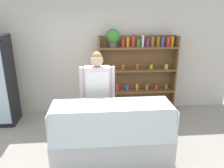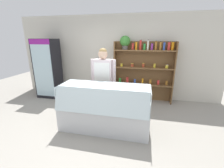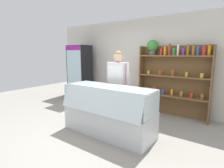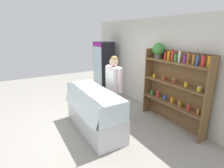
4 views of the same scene
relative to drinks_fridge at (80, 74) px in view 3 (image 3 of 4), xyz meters
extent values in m
plane|color=gray|center=(2.20, -1.51, -0.98)|extent=(12.00, 12.00, 0.00)
cube|color=beige|center=(2.20, 0.58, 0.37)|extent=(6.80, 0.10, 2.70)
cube|color=black|center=(0.00, 0.01, 0.00)|extent=(0.75, 0.54, 1.95)
cube|color=silver|center=(0.00, -0.27, 0.00)|extent=(0.67, 0.01, 1.75)
cube|color=#8C1E8C|center=(0.00, -0.27, 0.89)|extent=(0.71, 0.01, 0.16)
cylinder|color=#2D8C38|center=(-0.21, -0.21, -0.65)|extent=(0.06, 0.06, 0.15)
cylinder|color=#9E6623|center=(0.00, -0.21, -0.64)|extent=(0.06, 0.06, 0.17)
cylinder|color=#9E6623|center=(0.21, -0.21, -0.65)|extent=(0.06, 0.06, 0.15)
cylinder|color=silver|center=(-0.24, -0.21, -0.12)|extent=(0.06, 0.06, 0.17)
cylinder|color=#9E6623|center=(-0.08, -0.21, -0.13)|extent=(0.06, 0.06, 0.17)
cylinder|color=purple|center=(0.08, -0.21, -0.11)|extent=(0.06, 0.06, 0.20)
cylinder|color=#2D8C38|center=(0.24, -0.21, -0.13)|extent=(0.07, 0.07, 0.15)
cylinder|color=silver|center=(-0.24, -0.21, 0.40)|extent=(0.05, 0.05, 0.18)
cylinder|color=#2D8C38|center=(-0.08, -0.21, 0.41)|extent=(0.05, 0.05, 0.19)
cylinder|color=red|center=(0.08, -0.21, 0.39)|extent=(0.06, 0.06, 0.16)
cylinder|color=orange|center=(0.24, -0.21, 0.41)|extent=(0.05, 0.05, 0.19)
cube|color=brown|center=(3.16, 0.41, -0.04)|extent=(1.83, 0.02, 1.88)
cube|color=brown|center=(2.26, 0.27, -0.04)|extent=(0.03, 0.28, 1.88)
cube|color=brown|center=(4.06, 0.27, -0.04)|extent=(0.03, 0.28, 1.88)
cube|color=brown|center=(3.16, 0.27, -0.41)|extent=(1.77, 0.28, 0.04)
cube|color=brown|center=(3.16, 0.27, 0.11)|extent=(1.77, 0.28, 0.04)
cube|color=brown|center=(3.16, 0.27, 0.64)|extent=(1.77, 0.28, 0.04)
cylinder|color=#4C4742|center=(2.57, 0.27, 0.71)|extent=(0.18, 0.18, 0.11)
sphere|color=#35792D|center=(2.57, 0.27, 0.90)|extent=(0.32, 0.32, 0.32)
cylinder|color=red|center=(2.80, 0.29, 0.75)|extent=(0.07, 0.07, 0.19)
cylinder|color=black|center=(2.80, 0.27, 0.85)|extent=(0.04, 0.04, 0.02)
cylinder|color=orange|center=(2.91, 0.28, 0.77)|extent=(0.06, 0.06, 0.23)
cylinder|color=black|center=(2.91, 0.27, 0.89)|extent=(0.04, 0.04, 0.02)
cylinder|color=red|center=(3.04, 0.27, 0.79)|extent=(0.06, 0.06, 0.27)
cylinder|color=black|center=(3.04, 0.27, 0.94)|extent=(0.04, 0.04, 0.02)
cylinder|color=#2D8C38|center=(3.15, 0.25, 0.74)|extent=(0.07, 0.07, 0.18)
cylinder|color=black|center=(3.15, 0.27, 0.84)|extent=(0.05, 0.05, 0.02)
cylinder|color=silver|center=(3.25, 0.25, 0.79)|extent=(0.06, 0.06, 0.28)
cylinder|color=black|center=(3.25, 0.27, 0.94)|extent=(0.04, 0.04, 0.02)
cylinder|color=purple|center=(3.37, 0.29, 0.75)|extent=(0.07, 0.07, 0.18)
cylinder|color=black|center=(3.37, 0.27, 0.85)|extent=(0.05, 0.05, 0.02)
cylinder|color=#9E6623|center=(3.48, 0.26, 0.78)|extent=(0.06, 0.06, 0.25)
cylinder|color=black|center=(3.48, 0.27, 0.91)|extent=(0.04, 0.04, 0.02)
cylinder|color=#9E6623|center=(3.61, 0.27, 0.77)|extent=(0.07, 0.07, 0.23)
cylinder|color=black|center=(3.61, 0.27, 0.90)|extent=(0.04, 0.04, 0.02)
cylinder|color=#3356B2|center=(3.71, 0.25, 0.76)|extent=(0.06, 0.06, 0.22)
cylinder|color=black|center=(3.71, 0.27, 0.88)|extent=(0.04, 0.04, 0.02)
cylinder|color=red|center=(3.84, 0.25, 0.77)|extent=(0.08, 0.08, 0.22)
cylinder|color=black|center=(3.84, 0.27, 0.89)|extent=(0.05, 0.05, 0.02)
cylinder|color=orange|center=(3.95, 0.29, 0.77)|extent=(0.08, 0.08, 0.23)
cylinder|color=black|center=(3.95, 0.27, 0.89)|extent=(0.05, 0.05, 0.02)
cylinder|color=yellow|center=(2.48, 0.27, 0.17)|extent=(0.07, 0.07, 0.08)
cylinder|color=gold|center=(2.48, 0.27, 0.22)|extent=(0.07, 0.07, 0.01)
cylinder|color=#BF4C2D|center=(2.82, 0.29, 0.18)|extent=(0.09, 0.09, 0.10)
cylinder|color=gold|center=(2.82, 0.27, 0.23)|extent=(0.09, 0.09, 0.01)
cylinder|color=#BF4C2D|center=(3.16, 0.29, 0.19)|extent=(0.08, 0.08, 0.12)
cylinder|color=gold|center=(3.16, 0.27, 0.25)|extent=(0.08, 0.08, 0.01)
cylinder|color=yellow|center=(3.49, 0.29, 0.18)|extent=(0.07, 0.07, 0.11)
cylinder|color=gold|center=(3.49, 0.27, 0.24)|extent=(0.07, 0.07, 0.01)
cylinder|color=yellow|center=(3.84, 0.25, 0.17)|extent=(0.09, 0.09, 0.09)
cylinder|color=silver|center=(3.84, 0.27, 0.23)|extent=(0.09, 0.09, 0.01)
cube|color=#2D8C38|center=(2.44, 0.27, -0.33)|extent=(0.07, 0.04, 0.13)
cube|color=red|center=(2.68, 0.27, -0.31)|extent=(0.07, 0.04, 0.18)
cube|color=#3356B2|center=(2.92, 0.27, -0.33)|extent=(0.06, 0.04, 0.13)
cube|color=orange|center=(3.16, 0.27, -0.32)|extent=(0.05, 0.04, 0.16)
cube|color=#9E6623|center=(3.40, 0.27, -0.32)|extent=(0.07, 0.04, 0.15)
cube|color=red|center=(3.64, 0.27, -0.33)|extent=(0.07, 0.04, 0.13)
cube|color=#9E6623|center=(3.88, 0.27, -0.33)|extent=(0.06, 0.04, 0.13)
cube|color=silver|center=(2.40, -1.53, -0.70)|extent=(1.93, 0.72, 0.55)
cube|color=white|center=(2.40, -1.53, -0.41)|extent=(1.87, 0.66, 0.03)
cube|color=silver|center=(2.40, -1.87, -0.20)|extent=(1.89, 0.16, 0.47)
cube|color=silver|center=(2.40, -1.48, 0.02)|extent=(1.89, 0.56, 0.01)
cube|color=silver|center=(1.44, -1.53, -0.20)|extent=(0.01, 0.68, 0.45)
cube|color=silver|center=(3.36, -1.53, -0.20)|extent=(0.01, 0.68, 0.45)
cube|color=tan|center=(1.62, -1.44, -0.37)|extent=(0.16, 0.11, 0.04)
cube|color=white|center=(1.62, -1.66, -0.37)|extent=(0.05, 0.03, 0.02)
cube|color=tan|center=(1.88, -1.44, -0.36)|extent=(0.16, 0.14, 0.06)
cube|color=white|center=(1.88, -1.66, -0.37)|extent=(0.05, 0.03, 0.02)
cube|color=tan|center=(2.14, -1.44, -0.37)|extent=(0.17, 0.15, 0.05)
cube|color=white|center=(2.14, -1.66, -0.37)|extent=(0.05, 0.03, 0.02)
cube|color=beige|center=(2.40, -1.44, -0.37)|extent=(0.17, 0.14, 0.05)
cube|color=white|center=(2.40, -1.66, -0.37)|extent=(0.05, 0.03, 0.02)
cube|color=tan|center=(2.66, -1.44, -0.37)|extent=(0.17, 0.13, 0.04)
cube|color=white|center=(2.66, -1.66, -0.37)|extent=(0.05, 0.03, 0.02)
cube|color=tan|center=(2.92, -1.44, -0.37)|extent=(0.17, 0.12, 0.05)
cube|color=white|center=(2.92, -1.66, -0.37)|extent=(0.05, 0.03, 0.02)
cube|color=tan|center=(3.18, -1.44, -0.36)|extent=(0.16, 0.11, 0.06)
cube|color=white|center=(3.18, -1.66, -0.37)|extent=(0.05, 0.03, 0.02)
cylinder|color=tan|center=(1.61, -1.64, -0.33)|extent=(0.18, 0.13, 0.12)
cylinder|color=tan|center=(1.83, -1.64, -0.32)|extent=(0.15, 0.16, 0.15)
cylinder|color=#A35B4C|center=(2.05, -1.64, -0.33)|extent=(0.18, 0.14, 0.13)
cylinder|color=white|center=(2.88, -1.61, -0.29)|extent=(0.07, 0.07, 0.21)
cylinder|color=white|center=(2.98, -1.61, -0.29)|extent=(0.07, 0.07, 0.20)
cylinder|color=#2D2D38|center=(2.09, -0.85, -0.58)|extent=(0.13, 0.13, 0.80)
cylinder|color=#2D2D38|center=(2.29, -0.85, -0.58)|extent=(0.13, 0.13, 0.80)
cube|color=silver|center=(2.19, -0.85, 0.16)|extent=(0.46, 0.24, 0.66)
cube|color=white|center=(2.19, -0.98, -0.20)|extent=(0.38, 0.01, 1.24)
cylinder|color=silver|center=(1.91, -0.85, 0.19)|extent=(0.09, 0.09, 0.60)
cylinder|color=silver|center=(2.47, -0.85, 0.19)|extent=(0.09, 0.09, 0.60)
sphere|color=#D8AD8E|center=(2.19, -0.85, 0.61)|extent=(0.23, 0.23, 0.23)
sphere|color=#997A47|center=(2.19, -0.84, 0.66)|extent=(0.19, 0.19, 0.19)
camera|label=1|loc=(2.13, -4.64, 1.43)|focal=35.00mm
camera|label=2|loc=(3.21, -4.41, 0.97)|focal=24.00mm
camera|label=3|loc=(4.49, -4.34, 0.69)|focal=28.00mm
camera|label=4|loc=(5.93, -3.09, 1.33)|focal=28.00mm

